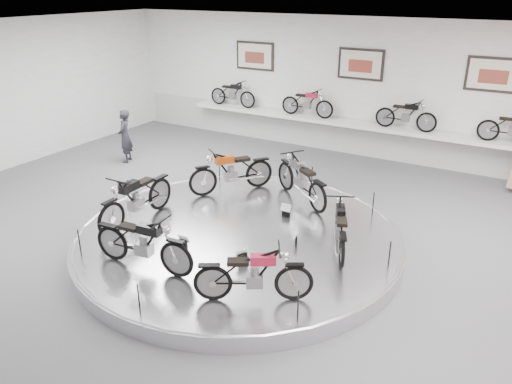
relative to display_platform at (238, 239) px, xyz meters
The scene contains 20 objects.
floor 0.34m from the display_platform, 90.00° to the right, with size 16.00×16.00×0.00m, color #515154.
ceiling 3.86m from the display_platform, 90.00° to the right, with size 16.00×16.00×0.00m, color white.
wall_back 6.95m from the display_platform, 90.00° to the left, with size 16.00×16.00×0.00m, color white.
dado_band 6.69m from the display_platform, 90.00° to the left, with size 15.68×0.04×1.10m, color #BCBCBA.
display_platform is the anchor object (origin of this frame).
platform_rim 0.12m from the display_platform, ahead, with size 6.40×6.40×0.10m, color #B2B2BA.
shelf 6.46m from the display_platform, 90.00° to the left, with size 11.00×0.55×0.10m, color silver.
poster_left 7.94m from the display_platform, 117.72° to the left, with size 1.35×0.06×0.88m, color beige.
poster_center 7.13m from the display_platform, 90.00° to the left, with size 1.35×0.06×0.88m, color beige.
poster_right 7.94m from the display_platform, 62.28° to the left, with size 1.35×0.06×0.88m, color beige.
shelf_bike_a 7.76m from the display_platform, 123.27° to the left, with size 1.22×0.42×0.73m, color black, non-canonical shape.
shelf_bike_b 6.69m from the display_platform, 103.19° to the left, with size 1.22×0.42×0.73m, color maroon, non-canonical shape.
shelf_bike_c 6.69m from the display_platform, 76.81° to the left, with size 1.22×0.42×0.73m, color black, non-canonical shape.
bike_a 2.09m from the display_platform, 10.40° to the left, with size 1.55×0.55×0.91m, color black, non-canonical shape.
bike_b 2.17m from the display_platform, 79.02° to the left, with size 1.76×0.62×1.04m, color silver, non-canonical shape.
bike_c 2.21m from the display_platform, 126.08° to the left, with size 1.76×0.62×1.03m, color #A83D0B, non-canonical shape.
bike_d 2.23m from the display_platform, 162.83° to the right, with size 1.81×0.64×1.07m, color black, non-canonical shape.
bike_e 2.15m from the display_platform, 109.48° to the right, with size 1.68×0.59×0.99m, color black, non-canonical shape.
bike_f 2.38m from the display_platform, 52.05° to the right, with size 1.56×0.55×0.92m, color maroon, non-canonical shape.
visitor 6.16m from the display_platform, 154.10° to the left, with size 0.56×0.37×1.53m, color black.
Camera 1 is at (4.71, -7.11, 4.84)m, focal length 35.00 mm.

